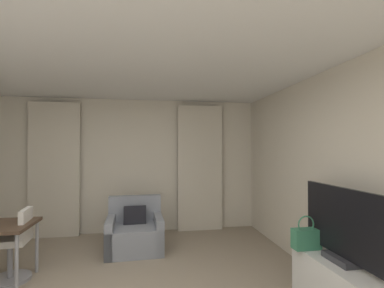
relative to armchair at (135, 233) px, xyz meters
The scene contains 9 objects.
wall_window 1.45m from the armchair, 97.33° to the left, with size 5.12×0.06×2.60m.
wall_right 3.30m from the armchair, 40.03° to the right, with size 0.06×6.12×2.60m.
ceiling 3.10m from the armchair, 93.70° to the right, with size 5.12×6.12×0.06m, color white.
curtain_left_panel 2.00m from the armchair, 149.56° to the left, with size 0.90×0.06×2.50m.
curtain_right_panel 1.81m from the armchair, 35.41° to the left, with size 0.90×0.06×2.50m.
armchair is the anchor object (origin of this frame).
desk_chair 1.65m from the armchair, 151.00° to the right, with size 0.48×0.48×0.88m.
tv_flatscreen 3.01m from the armchair, 45.03° to the right, with size 0.20×1.07×0.73m.
handbag_primary 2.61m from the armchair, 41.25° to the right, with size 0.30×0.14×0.37m.
Camera 1 is at (0.33, -2.49, 1.64)m, focal length 25.50 mm.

